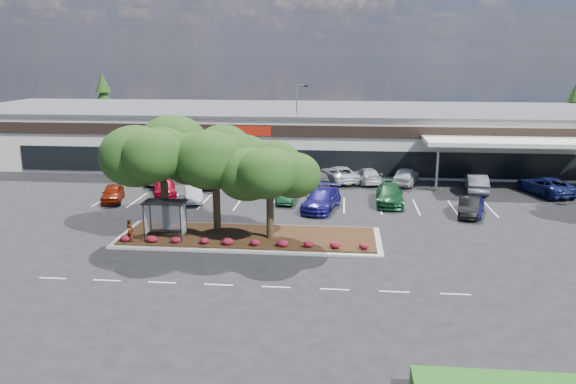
# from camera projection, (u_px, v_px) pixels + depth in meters

# --- Properties ---
(ground) EXTENTS (160.00, 160.00, 0.00)m
(ground) POSITION_uv_depth(u_px,v_px,m) (271.00, 260.00, 34.61)
(ground) COLOR black
(ground) RESTS_ON ground
(retail_store) EXTENTS (80.40, 25.20, 6.25)m
(retail_store) POSITION_uv_depth(u_px,v_px,m) (307.00, 134.00, 66.62)
(retail_store) COLOR silver
(retail_store) RESTS_ON ground
(landscape_island) EXTENTS (18.00, 6.00, 0.26)m
(landscape_island) POSITION_uv_depth(u_px,v_px,m) (249.00, 237.00, 38.63)
(landscape_island) COLOR #A2A29C
(landscape_island) RESTS_ON ground
(lane_markings) EXTENTS (33.12, 20.06, 0.01)m
(lane_markings) POSITION_uv_depth(u_px,v_px,m) (286.00, 214.00, 44.69)
(lane_markings) COLOR silver
(lane_markings) RESTS_ON ground
(shrub_row) EXTENTS (17.00, 0.80, 0.50)m
(shrub_row) POSITION_uv_depth(u_px,v_px,m) (244.00, 242.00, 36.51)
(shrub_row) COLOR maroon
(shrub_row) RESTS_ON landscape_island
(bus_shelter) EXTENTS (2.75, 1.55, 2.59)m
(bus_shelter) POSITION_uv_depth(u_px,v_px,m) (165.00, 209.00, 37.62)
(bus_shelter) COLOR black
(bus_shelter) RESTS_ON landscape_island
(island_tree_west) EXTENTS (7.20, 7.20, 7.89)m
(island_tree_west) POSITION_uv_depth(u_px,v_px,m) (164.00, 176.00, 38.71)
(island_tree_west) COLOR #19350F
(island_tree_west) RESTS_ON landscape_island
(island_tree_mid) EXTENTS (6.60, 6.60, 7.32)m
(island_tree_mid) POSITION_uv_depth(u_px,v_px,m) (216.00, 179.00, 39.12)
(island_tree_mid) COLOR #19350F
(island_tree_mid) RESTS_ON landscape_island
(island_tree_east) EXTENTS (5.80, 5.80, 6.50)m
(island_tree_east) POSITION_uv_depth(u_px,v_px,m) (270.00, 191.00, 37.39)
(island_tree_east) COLOR #19350F
(island_tree_east) RESTS_ON landscape_island
(conifer_north_west) EXTENTS (4.40, 4.40, 10.00)m
(conifer_north_west) POSITION_uv_depth(u_px,v_px,m) (104.00, 107.00, 80.70)
(conifer_north_west) COLOR #19350F
(conifer_north_west) RESTS_ON ground
(conifer_north_east) EXTENTS (3.96, 3.96, 9.00)m
(conifer_north_east) POSITION_uv_depth(u_px,v_px,m) (573.00, 116.00, 72.84)
(conifer_north_east) COLOR #19350F
(conifer_north_east) RESTS_ON ground
(person_waiting) EXTENTS (0.66, 0.56, 1.52)m
(person_waiting) POSITION_uv_depth(u_px,v_px,m) (130.00, 231.00, 37.13)
(person_waiting) COLOR #594C47
(person_waiting) RESTS_ON landscape_island
(light_pole) EXTENTS (1.43, 0.65, 9.32)m
(light_pole) POSITION_uv_depth(u_px,v_px,m) (298.00, 133.00, 60.72)
(light_pole) COLOR #A2A29C
(light_pole) RESTS_ON ground
(survey_stake) EXTENTS (0.07, 0.14, 1.00)m
(survey_stake) POSITION_uv_depth(u_px,v_px,m) (304.00, 279.00, 30.13)
(survey_stake) COLOR tan
(survey_stake) RESTS_ON ground
(car_0) EXTENTS (2.72, 4.48, 1.43)m
(car_0) POSITION_uv_depth(u_px,v_px,m) (113.00, 193.00, 48.44)
(car_0) COLOR maroon
(car_0) RESTS_ON ground
(car_1) EXTENTS (3.51, 5.13, 1.38)m
(car_1) POSITION_uv_depth(u_px,v_px,m) (164.00, 187.00, 50.65)
(car_1) COLOR maroon
(car_1) RESTS_ON ground
(car_2) EXTENTS (2.57, 4.25, 1.32)m
(car_2) POSITION_uv_depth(u_px,v_px,m) (194.00, 194.00, 48.35)
(car_2) COLOR silver
(car_2) RESTS_ON ground
(car_3) EXTENTS (1.62, 4.46, 1.46)m
(car_3) POSITION_uv_depth(u_px,v_px,m) (287.00, 193.00, 48.33)
(car_3) COLOR #144223
(car_3) RESTS_ON ground
(car_4) EXTENTS (3.53, 6.13, 1.67)m
(car_4) POSITION_uv_depth(u_px,v_px,m) (321.00, 199.00, 45.83)
(car_4) COLOR navy
(car_4) RESTS_ON ground
(car_5) EXTENTS (2.54, 5.68, 1.62)m
(car_5) POSITION_uv_depth(u_px,v_px,m) (390.00, 195.00, 47.53)
(car_5) COLOR #164B25
(car_5) RESTS_ON ground
(car_7) EXTENTS (2.39, 4.58, 1.44)m
(car_7) POSITION_uv_depth(u_px,v_px,m) (468.00, 207.00, 44.11)
(car_7) COLOR black
(car_7) RESTS_ON ground
(car_8) EXTENTS (2.93, 4.63, 1.47)m
(car_8) POSITION_uv_depth(u_px,v_px,m) (472.00, 206.00, 44.27)
(car_8) COLOR navy
(car_8) RESTS_ON ground
(car_9) EXTENTS (2.10, 5.00, 1.44)m
(car_9) POSITION_uv_depth(u_px,v_px,m) (159.00, 176.00, 55.27)
(car_9) COLOR silver
(car_9) RESTS_ON ground
(car_10) EXTENTS (1.82, 4.96, 1.62)m
(car_10) POSITION_uv_depth(u_px,v_px,m) (212.00, 178.00, 53.78)
(car_10) COLOR silver
(car_10) RESTS_ON ground
(car_11) EXTENTS (1.84, 4.54, 1.55)m
(car_11) POSITION_uv_depth(u_px,v_px,m) (242.00, 182.00, 52.36)
(car_11) COLOR beige
(car_11) RESTS_ON ground
(car_12) EXTENTS (2.42, 4.27, 1.37)m
(car_12) POSITION_uv_depth(u_px,v_px,m) (319.00, 178.00, 54.64)
(car_12) COLOR #56555D
(car_12) RESTS_ON ground
(car_13) EXTENTS (4.46, 6.26, 1.58)m
(car_13) POSITION_uv_depth(u_px,v_px,m) (339.00, 174.00, 55.74)
(car_13) COLOR silver
(car_13) RESTS_ON ground
(car_14) EXTENTS (2.97, 5.30, 1.45)m
(car_14) POSITION_uv_depth(u_px,v_px,m) (367.00, 175.00, 55.41)
(car_14) COLOR white
(car_14) RESTS_ON ground
(car_15) EXTENTS (3.42, 5.34, 1.69)m
(car_15) POSITION_uv_depth(u_px,v_px,m) (406.00, 176.00, 54.62)
(car_15) COLOR silver
(car_15) RESTS_ON ground
(car_16) EXTENTS (2.40, 5.39, 1.72)m
(car_16) POSITION_uv_depth(u_px,v_px,m) (476.00, 183.00, 51.57)
(car_16) COLOR #55555C
(car_16) RESTS_ON ground
(car_17) EXTENTS (4.51, 6.52, 1.65)m
(car_17) POSITION_uv_depth(u_px,v_px,m) (546.00, 186.00, 50.67)
(car_17) COLOR navy
(car_17) RESTS_ON ground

